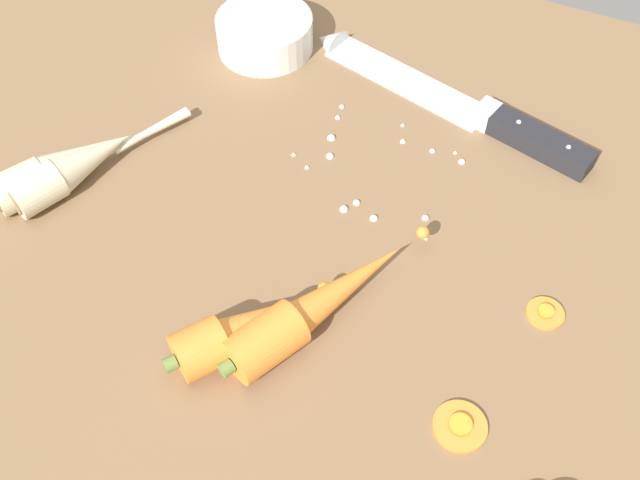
{
  "coord_description": "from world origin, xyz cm",
  "views": [
    {
      "loc": [
        17.04,
        -38.01,
        53.28
      ],
      "look_at": [
        0.0,
        -2.0,
        1.5
      ],
      "focal_mm": 40.76,
      "sensor_mm": 36.0,
      "label": 1
    }
  ],
  "objects_px": {
    "prep_bowl": "(265,32)",
    "carrot_slice_stray_near": "(544,316)",
    "whole_carrot_second": "(238,331)",
    "carrot_slice_stray_mid": "(460,425)",
    "parsnip_front": "(74,168)",
    "parsnip_mid_left": "(62,167)",
    "whole_carrot": "(314,307)",
    "chefs_knife": "(439,94)"
  },
  "relations": [
    {
      "from": "prep_bowl",
      "to": "carrot_slice_stray_near",
      "type": "bearing_deg",
      "value": -29.97
    },
    {
      "from": "whole_carrot_second",
      "to": "carrot_slice_stray_mid",
      "type": "relative_size",
      "value": 3.04
    },
    {
      "from": "parsnip_front",
      "to": "carrot_slice_stray_near",
      "type": "height_order",
      "value": "parsnip_front"
    },
    {
      "from": "whole_carrot",
      "to": "prep_bowl",
      "type": "relative_size",
      "value": 1.88
    },
    {
      "from": "whole_carrot_second",
      "to": "prep_bowl",
      "type": "height_order",
      "value": "whole_carrot_second"
    },
    {
      "from": "parsnip_front",
      "to": "carrot_slice_stray_mid",
      "type": "distance_m",
      "value": 0.43
    },
    {
      "from": "carrot_slice_stray_mid",
      "to": "prep_bowl",
      "type": "distance_m",
      "value": 0.5
    },
    {
      "from": "chefs_knife",
      "to": "prep_bowl",
      "type": "distance_m",
      "value": 0.21
    },
    {
      "from": "whole_carrot",
      "to": "carrot_slice_stray_mid",
      "type": "height_order",
      "value": "whole_carrot"
    },
    {
      "from": "chefs_knife",
      "to": "carrot_slice_stray_mid",
      "type": "height_order",
      "value": "chefs_knife"
    },
    {
      "from": "chefs_knife",
      "to": "parsnip_mid_left",
      "type": "distance_m",
      "value": 0.4
    },
    {
      "from": "whole_carrot_second",
      "to": "carrot_slice_stray_near",
      "type": "height_order",
      "value": "whole_carrot_second"
    },
    {
      "from": "chefs_knife",
      "to": "prep_bowl",
      "type": "relative_size",
      "value": 3.13
    },
    {
      "from": "chefs_knife",
      "to": "parsnip_mid_left",
      "type": "height_order",
      "value": "parsnip_mid_left"
    },
    {
      "from": "parsnip_mid_left",
      "to": "carrot_slice_stray_mid",
      "type": "distance_m",
      "value": 0.44
    },
    {
      "from": "whole_carrot_second",
      "to": "parsnip_mid_left",
      "type": "relative_size",
      "value": 0.66
    },
    {
      "from": "prep_bowl",
      "to": "whole_carrot_second",
      "type": "bearing_deg",
      "value": -65.14
    },
    {
      "from": "parsnip_front",
      "to": "prep_bowl",
      "type": "bearing_deg",
      "value": 75.56
    },
    {
      "from": "whole_carrot_second",
      "to": "prep_bowl",
      "type": "relative_size",
      "value": 1.18
    },
    {
      "from": "whole_carrot",
      "to": "whole_carrot_second",
      "type": "distance_m",
      "value": 0.07
    },
    {
      "from": "carrot_slice_stray_near",
      "to": "chefs_knife",
      "type": "bearing_deg",
      "value": 127.94
    },
    {
      "from": "chefs_knife",
      "to": "parsnip_front",
      "type": "xyz_separation_m",
      "value": [
        -0.28,
        -0.27,
        0.01
      ]
    },
    {
      "from": "whole_carrot",
      "to": "carrot_slice_stray_mid",
      "type": "xyz_separation_m",
      "value": [
        0.14,
        -0.04,
        -0.02
      ]
    },
    {
      "from": "carrot_slice_stray_mid",
      "to": "prep_bowl",
      "type": "relative_size",
      "value": 0.39
    },
    {
      "from": "whole_carrot_second",
      "to": "carrot_slice_stray_near",
      "type": "xyz_separation_m",
      "value": [
        0.22,
        0.13,
        -0.02
      ]
    },
    {
      "from": "whole_carrot",
      "to": "carrot_slice_stray_near",
      "type": "xyz_separation_m",
      "value": [
        0.18,
        0.09,
        -0.02
      ]
    },
    {
      "from": "carrot_slice_stray_near",
      "to": "carrot_slice_stray_mid",
      "type": "xyz_separation_m",
      "value": [
        -0.03,
        -0.12,
        0.0
      ]
    },
    {
      "from": "whole_carrot",
      "to": "chefs_knife",
      "type": "bearing_deg",
      "value": 89.95
    },
    {
      "from": "carrot_slice_stray_mid",
      "to": "chefs_knife",
      "type": "bearing_deg",
      "value": 112.15
    },
    {
      "from": "whole_carrot_second",
      "to": "parsnip_front",
      "type": "xyz_separation_m",
      "value": [
        -0.23,
        0.09,
        -0.0
      ]
    },
    {
      "from": "whole_carrot",
      "to": "carrot_slice_stray_mid",
      "type": "relative_size",
      "value": 4.84
    },
    {
      "from": "chefs_knife",
      "to": "whole_carrot",
      "type": "height_order",
      "value": "whole_carrot"
    },
    {
      "from": "parsnip_front",
      "to": "carrot_slice_stray_mid",
      "type": "relative_size",
      "value": 4.51
    },
    {
      "from": "carrot_slice_stray_mid",
      "to": "parsnip_mid_left",
      "type": "bearing_deg",
      "value": 169.62
    },
    {
      "from": "parsnip_front",
      "to": "carrot_slice_stray_mid",
      "type": "bearing_deg",
      "value": -11.11
    },
    {
      "from": "parsnip_mid_left",
      "to": "carrot_slice_stray_near",
      "type": "bearing_deg",
      "value": 5.54
    },
    {
      "from": "prep_bowl",
      "to": "chefs_knife",
      "type": "bearing_deg",
      "value": 0.58
    },
    {
      "from": "whole_carrot_second",
      "to": "carrot_slice_stray_mid",
      "type": "bearing_deg",
      "value": 2.43
    },
    {
      "from": "whole_carrot",
      "to": "prep_bowl",
      "type": "height_order",
      "value": "whole_carrot"
    },
    {
      "from": "parsnip_front",
      "to": "carrot_slice_stray_near",
      "type": "relative_size",
      "value": 5.91
    },
    {
      "from": "carrot_slice_stray_near",
      "to": "whole_carrot_second",
      "type": "bearing_deg",
      "value": -149.21
    },
    {
      "from": "whole_carrot",
      "to": "parsnip_front",
      "type": "distance_m",
      "value": 0.28
    }
  ]
}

